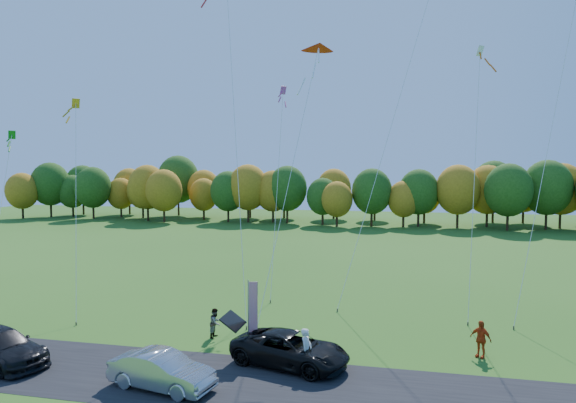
% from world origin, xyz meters
% --- Properties ---
extents(ground, '(160.00, 160.00, 0.00)m').
position_xyz_m(ground, '(0.00, 0.00, 0.00)').
color(ground, '#285516').
extents(asphalt_strip, '(90.00, 6.00, 0.01)m').
position_xyz_m(asphalt_strip, '(0.00, -4.00, 0.01)').
color(asphalt_strip, black).
rests_on(asphalt_strip, ground).
extents(tree_line, '(116.00, 12.00, 10.00)m').
position_xyz_m(tree_line, '(0.00, 55.00, 0.00)').
color(tree_line, '#1E4711').
rests_on(tree_line, ground).
extents(black_suv, '(5.98, 3.95, 1.53)m').
position_xyz_m(black_suv, '(1.81, -1.63, 0.76)').
color(black_suv, black).
rests_on(black_suv, ground).
extents(silver_sedan, '(4.75, 2.43, 1.49)m').
position_xyz_m(silver_sedan, '(-2.82, -5.16, 0.75)').
color(silver_sedan, '#A6A6AA').
rests_on(silver_sedan, ground).
extents(dark_truck_a, '(5.87, 3.83, 1.58)m').
position_xyz_m(dark_truck_a, '(-11.36, -4.36, 0.79)').
color(dark_truck_a, black).
rests_on(dark_truck_a, ground).
extents(person_tailgate_a, '(0.59, 0.79, 1.96)m').
position_xyz_m(person_tailgate_a, '(2.66, -2.20, 0.98)').
color(person_tailgate_a, silver).
rests_on(person_tailgate_a, ground).
extents(person_tailgate_b, '(0.62, 0.78, 1.56)m').
position_xyz_m(person_tailgate_b, '(-2.93, 1.29, 0.78)').
color(person_tailgate_b, gray).
rests_on(person_tailgate_b, ground).
extents(person_east, '(1.11, 0.94, 1.78)m').
position_xyz_m(person_east, '(10.48, 1.33, 0.89)').
color(person_east, '#BC3A11').
rests_on(person_east, ground).
extents(feather_flag, '(0.47, 0.17, 3.61)m').
position_xyz_m(feather_flag, '(-0.36, -0.47, 2.20)').
color(feather_flag, '#999999').
rests_on(feather_flag, ground).
extents(kite_delta_blue, '(5.93, 10.61, 25.19)m').
position_xyz_m(kite_delta_blue, '(-3.91, 7.65, 12.13)').
color(kite_delta_blue, '#4C3F33').
rests_on(kite_delta_blue, ground).
extents(kite_parafoil_orange, '(8.83, 11.88, 27.70)m').
position_xyz_m(kite_parafoil_orange, '(6.36, 13.10, 13.64)').
color(kite_parafoil_orange, '#4C3F33').
rests_on(kite_parafoil_orange, ground).
extents(kite_delta_red, '(3.10, 9.69, 18.38)m').
position_xyz_m(kite_delta_red, '(0.15, 6.48, 9.04)').
color(kite_delta_red, '#4C3F33').
rests_on(kite_delta_red, ground).
extents(kite_parafoil_rainbow, '(6.53, 8.74, 20.99)m').
position_xyz_m(kite_parafoil_rainbow, '(15.42, 10.24, 10.35)').
color(kite_parafoil_rainbow, '#4C3F33').
rests_on(kite_parafoil_rainbow, ground).
extents(kite_diamond_yellow, '(4.34, 6.52, 14.06)m').
position_xyz_m(kite_diamond_yellow, '(-13.32, 4.41, 6.82)').
color(kite_diamond_yellow, '#4C3F33').
rests_on(kite_diamond_yellow, ground).
extents(kite_diamond_white, '(1.64, 6.22, 17.31)m').
position_xyz_m(kite_diamond_white, '(11.04, 9.21, 8.58)').
color(kite_diamond_white, '#4C3F33').
rests_on(kite_diamond_white, ground).
extents(kite_diamond_pink, '(1.02, 6.32, 15.48)m').
position_xyz_m(kite_diamond_pink, '(-2.01, 11.52, 7.79)').
color(kite_diamond_pink, '#4C3F33').
rests_on(kite_diamond_pink, ground).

